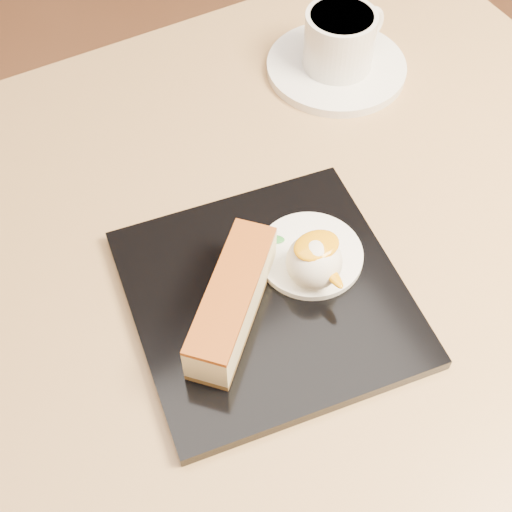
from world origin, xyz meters
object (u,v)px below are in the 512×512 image
coffee_cup (341,38)px  cheesecake (232,301)px  dessert_plate (268,297)px  ice_cream_scoop (314,262)px  table (307,381)px  saucer (336,67)px

coffee_cup → cheesecake: bearing=-146.5°
dessert_plate → ice_cream_scoop: size_ratio=4.76×
dessert_plate → ice_cream_scoop: ice_cream_scoop is taller
dessert_plate → cheesecake: (-0.04, -0.01, 0.03)m
table → ice_cream_scoop: 0.19m
dessert_plate → cheesecake: bearing=-171.9°
cheesecake → ice_cream_scoop: 0.08m
dessert_plate → cheesecake: cheesecake is taller
saucer → ice_cream_scoop: bearing=-126.8°
saucer → dessert_plate: bearing=-133.4°
table → dessert_plate: (-0.04, 0.02, 0.16)m
ice_cream_scoop → coffee_cup: bearing=52.9°
table → dessert_plate: bearing=154.7°
dessert_plate → coffee_cup: 0.31m
table → coffee_cup: 0.36m
coffee_cup → table: bearing=-135.0°
cheesecake → coffee_cup: (0.25, 0.23, 0.01)m
cheesecake → coffee_cup: coffee_cup is taller
ice_cream_scoop → saucer: ice_cream_scoop is taller
cheesecake → ice_cream_scoop: size_ratio=2.54×
dessert_plate → cheesecake: size_ratio=1.88×
coffee_cup → ice_cream_scoop: bearing=-136.2°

